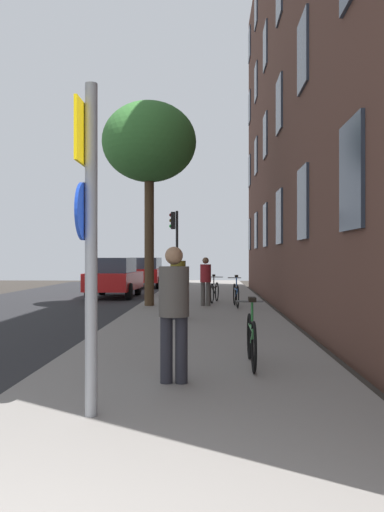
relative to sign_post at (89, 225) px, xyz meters
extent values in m
plane|color=#332D28|center=(-2.57, 11.66, -1.96)|extent=(41.80, 41.80, 0.00)
cube|color=#232326|center=(-4.67, 11.66, -1.96)|extent=(7.00, 38.00, 0.01)
cube|color=gray|center=(0.93, 11.66, -1.90)|extent=(4.20, 38.00, 0.12)
cube|color=#513328|center=(3.53, 11.16, 5.33)|extent=(0.50, 27.00, 14.59)
cube|color=#2D3847|center=(3.25, 2.83, 0.91)|extent=(0.06, 1.24, 1.63)
cube|color=#2D3847|center=(3.25, 7.00, 0.91)|extent=(0.06, 1.24, 1.63)
cube|color=#2D3847|center=(3.25, 11.16, 0.91)|extent=(0.06, 1.24, 1.63)
cube|color=#2D3847|center=(3.25, 15.33, 0.91)|extent=(0.06, 1.24, 1.63)
cube|color=#2D3847|center=(3.25, 19.50, 0.91)|extent=(0.06, 1.24, 1.63)
cube|color=#2D3847|center=(3.25, 23.66, 0.91)|extent=(0.06, 1.24, 1.63)
cube|color=#2D3847|center=(3.25, 7.00, 4.30)|extent=(0.06, 1.24, 1.63)
cube|color=#2D3847|center=(3.25, 11.16, 4.30)|extent=(0.06, 1.24, 1.63)
cube|color=#2D3847|center=(3.25, 15.33, 4.30)|extent=(0.06, 1.24, 1.63)
cube|color=#2D3847|center=(3.25, 19.50, 4.30)|extent=(0.06, 1.24, 1.63)
cube|color=#2D3847|center=(3.25, 23.66, 4.30)|extent=(0.06, 1.24, 1.63)
cube|color=#2D3847|center=(3.25, 15.33, 7.70)|extent=(0.06, 1.24, 1.63)
cube|color=#2D3847|center=(3.25, 19.50, 7.70)|extent=(0.06, 1.24, 1.63)
cube|color=#2D3847|center=(3.25, 23.66, 7.70)|extent=(0.06, 1.24, 1.63)
cube|color=#2D3847|center=(3.25, 19.50, 11.10)|extent=(0.06, 1.24, 1.63)
cube|color=#2D3847|center=(3.25, 23.66, 11.10)|extent=(0.06, 1.24, 1.63)
cylinder|color=gray|center=(0.02, 0.00, -0.23)|extent=(0.12, 0.12, 3.22)
cube|color=yellow|center=(-0.06, 0.00, 0.89)|extent=(0.03, 0.60, 0.60)
cylinder|color=#14339E|center=(-0.06, 0.00, 0.14)|extent=(0.03, 0.56, 0.56)
cylinder|color=black|center=(-0.40, 19.84, 0.01)|extent=(0.12, 0.12, 3.69)
cube|color=black|center=(-0.58, 19.84, 1.40)|extent=(0.20, 0.24, 0.80)
sphere|color=#4B0707|center=(-0.69, 19.84, 1.66)|extent=(0.16, 0.16, 0.16)
sphere|color=#523707|center=(-0.69, 19.84, 1.40)|extent=(0.16, 0.16, 0.16)
sphere|color=green|center=(-0.69, 19.84, 1.14)|extent=(0.16, 0.16, 0.16)
cylinder|color=#4C3823|center=(-0.77, 11.79, 0.31)|extent=(0.30, 0.30, 4.29)
ellipsoid|color=#387533|center=(-0.77, 11.79, 3.35)|extent=(2.98, 2.98, 2.53)
torus|color=black|center=(1.76, 2.95, -1.50)|extent=(0.05, 0.69, 0.69)
torus|color=black|center=(1.75, 1.98, -1.50)|extent=(0.05, 0.69, 0.69)
cylinder|color=#267233|center=(1.76, 2.46, -1.31)|extent=(0.05, 0.82, 0.04)
cylinder|color=#267233|center=(1.75, 2.22, -1.39)|extent=(0.05, 0.50, 0.27)
cylinder|color=#267233|center=(1.75, 2.31, -1.05)|extent=(0.04, 0.04, 0.28)
cube|color=black|center=(1.75, 2.31, -0.89)|extent=(0.10, 0.24, 0.06)
cylinder|color=#4C4C4C|center=(1.76, 2.95, -0.97)|extent=(0.42, 0.03, 0.03)
torus|color=black|center=(1.93, 11.97, -1.49)|extent=(0.07, 0.70, 0.70)
torus|color=black|center=(1.98, 10.94, -1.49)|extent=(0.07, 0.70, 0.70)
cylinder|color=#194C99|center=(1.96, 11.45, -1.30)|extent=(0.08, 0.87, 0.04)
cylinder|color=#194C99|center=(1.97, 11.20, -1.39)|extent=(0.07, 0.53, 0.28)
cylinder|color=#194C99|center=(1.96, 11.30, -1.04)|extent=(0.04, 0.04, 0.28)
cube|color=black|center=(1.96, 11.30, -0.88)|extent=(0.10, 0.24, 0.06)
cylinder|color=#4C4C4C|center=(1.93, 11.97, -0.96)|extent=(0.42, 0.05, 0.03)
torus|color=black|center=(1.39, 13.62, -1.51)|extent=(0.15, 0.66, 0.66)
torus|color=black|center=(1.22, 12.65, -1.51)|extent=(0.15, 0.66, 0.66)
cylinder|color=black|center=(1.31, 13.13, -1.33)|extent=(0.19, 0.83, 0.04)
cylinder|color=black|center=(1.26, 12.89, -1.41)|extent=(0.13, 0.51, 0.27)
cylinder|color=black|center=(1.28, 12.99, -1.08)|extent=(0.04, 0.04, 0.28)
cube|color=black|center=(1.28, 12.99, -0.92)|extent=(0.10, 0.24, 0.06)
cylinder|color=#4C4C4C|center=(1.39, 13.62, -1.00)|extent=(0.42, 0.10, 0.03)
cylinder|color=#26262D|center=(0.64, 1.38, -1.44)|extent=(0.15, 0.15, 0.81)
cylinder|color=#26262D|center=(0.82, 1.38, -1.44)|extent=(0.15, 0.15, 0.81)
cylinder|color=#4C4742|center=(0.73, 1.38, -0.73)|extent=(0.46, 0.46, 0.61)
sphere|color=#936B4C|center=(0.73, 1.38, -0.29)|extent=(0.22, 0.22, 0.22)
cylinder|color=#26262D|center=(0.28, 8.08, -1.43)|extent=(0.15, 0.15, 0.83)
cylinder|color=#26262D|center=(0.46, 8.08, -1.43)|extent=(0.15, 0.15, 0.83)
cylinder|color=olive|center=(0.37, 8.08, -0.71)|extent=(0.53, 0.53, 0.62)
sphere|color=#936B4C|center=(0.37, 8.08, -0.26)|extent=(0.22, 0.22, 0.22)
cylinder|color=#4C4742|center=(0.93, 11.78, -1.47)|extent=(0.14, 0.14, 0.75)
cylinder|color=#4C4742|center=(1.10, 11.78, -1.47)|extent=(0.14, 0.14, 0.75)
cylinder|color=maroon|center=(1.02, 11.78, -0.82)|extent=(0.48, 0.48, 0.56)
sphere|color=brown|center=(1.02, 11.78, -0.41)|extent=(0.20, 0.20, 0.20)
cube|color=red|center=(-2.77, 16.81, -1.28)|extent=(1.87, 4.12, 0.70)
cube|color=#2D3847|center=(-2.77, 16.60, -0.63)|extent=(1.53, 2.32, 0.60)
cylinder|color=black|center=(-3.56, 18.11, -1.63)|extent=(0.22, 0.64, 0.64)
cylinder|color=black|center=(-1.98, 18.11, -1.63)|extent=(0.22, 0.64, 0.64)
cylinder|color=black|center=(-3.56, 15.51, -1.63)|extent=(0.22, 0.64, 0.64)
cylinder|color=black|center=(-1.98, 15.51, -1.63)|extent=(0.22, 0.64, 0.64)
cube|color=red|center=(-2.40, 24.28, -1.28)|extent=(1.92, 4.33, 0.70)
cube|color=#384756|center=(-2.40, 24.06, -0.63)|extent=(1.58, 2.44, 0.60)
cylinder|color=black|center=(-3.22, 25.65, -1.63)|extent=(0.22, 0.64, 0.64)
cylinder|color=black|center=(-1.58, 25.65, -1.63)|extent=(0.22, 0.64, 0.64)
cylinder|color=black|center=(-3.22, 22.90, -1.63)|extent=(0.22, 0.64, 0.64)
cylinder|color=black|center=(-1.58, 22.90, -1.63)|extent=(0.22, 0.64, 0.64)
camera|label=1|loc=(1.18, -5.15, -0.31)|focal=37.72mm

